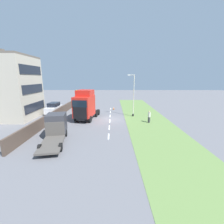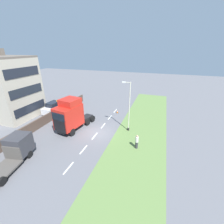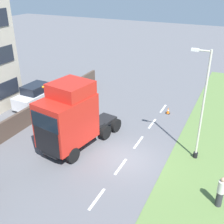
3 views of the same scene
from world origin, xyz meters
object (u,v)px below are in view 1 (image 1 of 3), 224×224
object	(u,v)px
flatbed_truck	(56,126)
parked_car	(54,108)
traffic_cone_lead	(114,108)
lorry_cab	(85,105)
lamp_post	(133,97)
pedestrian	(149,117)

from	to	relation	value
flatbed_truck	parked_car	size ratio (longest dim) A/B	1.50
flatbed_truck	traffic_cone_lead	xyz separation A→B (m)	(-6.49, -15.80, -1.16)
lorry_cab	lamp_post	size ratio (longest dim) A/B	0.97
lorry_cab	pedestrian	bearing A→B (deg)	-177.71
traffic_cone_lead	flatbed_truck	bearing A→B (deg)	67.67
flatbed_truck	traffic_cone_lead	world-z (taller)	flatbed_truck
pedestrian	parked_car	bearing A→B (deg)	-19.40
lorry_cab	pedestrian	xyz separation A→B (m)	(-9.93, 1.28, -1.52)
pedestrian	traffic_cone_lead	size ratio (longest dim) A/B	3.14
pedestrian	traffic_cone_lead	world-z (taller)	pedestrian
lorry_cab	traffic_cone_lead	size ratio (longest dim) A/B	12.16
lorry_cab	pedestrian	distance (m)	10.13
parked_car	lamp_post	size ratio (longest dim) A/B	0.59
lorry_cab	parked_car	size ratio (longest dim) A/B	1.64
flatbed_truck	pedestrian	xyz separation A→B (m)	(-11.83, -6.15, -0.54)
flatbed_truck	pedestrian	distance (m)	13.35
parked_car	lamp_post	bearing A→B (deg)	174.71
lamp_post	pedestrian	bearing A→B (deg)	117.07
parked_car	pedestrian	bearing A→B (deg)	163.01
parked_car	pedestrian	distance (m)	17.77
pedestrian	traffic_cone_lead	distance (m)	11.04
pedestrian	flatbed_truck	bearing A→B (deg)	27.47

